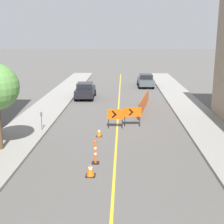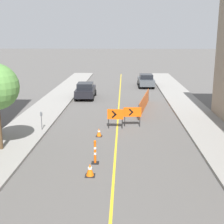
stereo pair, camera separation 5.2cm
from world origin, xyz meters
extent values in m
cube|color=gold|center=(0.00, 26.52, 0.00)|extent=(0.12, 53.05, 0.01)
cube|color=gray|center=(-6.16, 26.52, 0.08)|extent=(3.09, 53.05, 0.16)
cube|color=gray|center=(6.16, 26.52, 0.08)|extent=(3.09, 53.05, 0.16)
cube|color=black|center=(-1.08, 14.85, 0.01)|extent=(0.45, 0.45, 0.03)
cone|color=orange|center=(-1.08, 14.85, 0.31)|extent=(0.36, 0.36, 0.57)
cylinder|color=white|center=(-1.08, 14.85, 0.38)|extent=(0.19, 0.19, 0.09)
cube|color=black|center=(-1.12, 20.57, 0.01)|extent=(0.39, 0.39, 0.03)
cone|color=orange|center=(-1.12, 20.57, 0.28)|extent=(0.31, 0.31, 0.50)
cylinder|color=white|center=(-1.12, 20.57, 0.34)|extent=(0.16, 0.16, 0.08)
cube|color=black|center=(-0.98, 16.30, 0.02)|extent=(0.38, 0.38, 0.04)
cylinder|color=#EF560C|center=(-0.98, 16.30, 0.58)|extent=(0.12, 0.12, 1.08)
cylinder|color=white|center=(-0.98, 16.30, 0.52)|extent=(0.13, 0.13, 0.11)
cylinder|color=white|center=(-0.98, 16.30, 0.82)|extent=(0.13, 0.13, 0.11)
sphere|color=#EF560C|center=(-0.98, 16.30, 1.15)|extent=(0.13, 0.13, 0.13)
cube|color=#EF560C|center=(-0.13, 22.33, 1.01)|extent=(1.11, 0.12, 0.70)
cube|color=black|center=(-0.21, 22.29, 1.11)|extent=(0.34, 0.04, 0.34)
cube|color=black|center=(-0.21, 22.29, 0.91)|extent=(0.34, 0.04, 0.34)
cylinder|color=black|center=(-0.59, 22.33, 0.33)|extent=(0.06, 0.06, 0.66)
cylinder|color=black|center=(0.34, 22.33, 0.33)|extent=(0.06, 0.06, 0.66)
cube|color=#EF560C|center=(1.05, 22.86, 1.05)|extent=(1.25, 0.16, 0.67)
cube|color=black|center=(0.95, 22.82, 1.14)|extent=(0.33, 0.05, 0.32)
cube|color=black|center=(0.95, 22.82, 0.95)|extent=(0.33, 0.05, 0.32)
cylinder|color=black|center=(0.52, 22.86, 0.36)|extent=(0.06, 0.06, 0.71)
cylinder|color=black|center=(1.58, 22.86, 0.36)|extent=(0.06, 0.06, 0.71)
cube|color=#EF560C|center=(2.20, 28.02, 0.61)|extent=(1.30, 7.16, 1.23)
cylinder|color=#262626|center=(1.57, 24.44, 0.61)|extent=(0.05, 0.05, 1.23)
cylinder|color=#262626|center=(2.84, 31.60, 0.61)|extent=(0.05, 0.05, 1.23)
cube|color=black|center=(-3.45, 32.91, 0.68)|extent=(1.91, 4.35, 0.72)
cube|color=black|center=(-3.45, 32.69, 1.31)|extent=(1.58, 1.97, 0.55)
cylinder|color=black|center=(-4.30, 34.24, 0.32)|extent=(0.24, 0.65, 0.64)
cylinder|color=black|center=(-2.59, 34.24, 0.32)|extent=(0.24, 0.65, 0.64)
cylinder|color=black|center=(-4.30, 31.57, 0.32)|extent=(0.24, 0.65, 0.64)
cylinder|color=black|center=(-2.59, 31.57, 0.32)|extent=(0.24, 0.65, 0.64)
cube|color=#474C51|center=(3.18, 40.25, 0.68)|extent=(1.88, 4.33, 0.72)
cube|color=black|center=(3.18, 40.03, 1.31)|extent=(1.57, 1.96, 0.55)
cylinder|color=black|center=(2.32, 41.58, 0.32)|extent=(0.23, 0.64, 0.64)
cylinder|color=black|center=(4.03, 41.58, 0.32)|extent=(0.23, 0.64, 0.64)
cylinder|color=black|center=(2.32, 38.92, 0.32)|extent=(0.23, 0.64, 0.64)
cylinder|color=black|center=(4.03, 38.92, 0.32)|extent=(0.23, 0.64, 0.64)
cylinder|color=#4C4C51|center=(-4.97, 21.33, 0.64)|extent=(0.05, 0.05, 0.96)
cube|color=#565B60|center=(-4.97, 21.33, 1.23)|extent=(0.12, 0.10, 0.22)
sphere|color=#565B60|center=(-4.97, 21.33, 1.34)|extent=(0.11, 0.11, 0.11)
camera|label=1|loc=(0.36, 1.76, 6.27)|focal=50.00mm
camera|label=2|loc=(0.41, 1.76, 6.27)|focal=50.00mm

